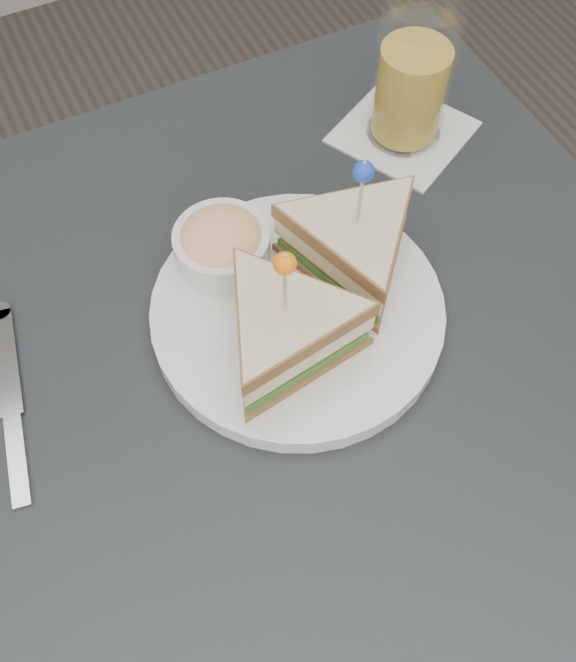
{
  "coord_description": "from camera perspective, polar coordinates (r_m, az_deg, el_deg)",
  "views": [
    {
      "loc": [
        -0.13,
        -0.28,
        1.34
      ],
      "look_at": [
        0.01,
        0.01,
        0.8
      ],
      "focal_mm": 40.0,
      "sensor_mm": 36.0,
      "label": 1
    }
  ],
  "objects": [
    {
      "name": "table",
      "position": [
        0.74,
        -0.36,
        -5.97
      ],
      "size": [
        0.8,
        0.8,
        0.75
      ],
      "color": "black",
      "rests_on": "ground"
    },
    {
      "name": "cutlery_knife",
      "position": [
        0.69,
        -20.62,
        -5.49
      ],
      "size": [
        0.05,
        0.21,
        0.01
      ],
      "rotation": [
        0.0,
        0.0,
        -0.17
      ],
      "color": "#B4B8BF",
      "rests_on": "table"
    },
    {
      "name": "ground_plane",
      "position": [
        1.38,
        -0.2,
        -17.97
      ],
      "size": [
        3.5,
        3.5,
        0.0
      ],
      "primitive_type": "plane",
      "color": "#3F3833"
    },
    {
      "name": "drink_set",
      "position": [
        0.81,
        9.59,
        18.59
      ],
      "size": [
        0.17,
        0.17,
        0.16
      ],
      "rotation": [
        0.0,
        0.0,
        0.48
      ],
      "color": "silver",
      "rests_on": "table"
    },
    {
      "name": "plate_meal",
      "position": [
        0.66,
        1.35,
        3.35
      ],
      "size": [
        0.35,
        0.35,
        0.16
      ],
      "rotation": [
        0.0,
        0.0,
        -0.37
      ],
      "color": "silver",
      "rests_on": "table"
    }
  ]
}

